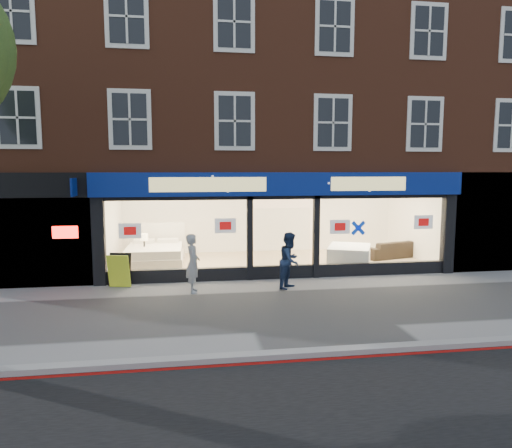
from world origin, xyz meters
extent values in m
plane|color=gray|center=(0.00, 0.00, 0.00)|extent=(120.00, 120.00, 0.00)
cube|color=#8C0A07|center=(0.00, -3.10, 0.01)|extent=(60.00, 0.10, 0.01)
cube|color=gray|center=(0.00, -2.90, 0.06)|extent=(60.00, 0.25, 0.12)
cube|color=tan|center=(0.00, 5.25, 0.05)|extent=(11.00, 4.50, 0.10)
cube|color=brown|center=(0.00, 7.00, 6.65)|extent=(19.00, 8.00, 6.70)
cube|color=navy|center=(0.00, 2.88, 2.95)|extent=(11.40, 0.28, 0.70)
cube|color=black|center=(0.00, 3.08, 0.20)|extent=(11.00, 0.18, 0.40)
cube|color=black|center=(-5.50, 3.05, 1.30)|extent=(0.35, 0.30, 2.60)
cube|color=black|center=(5.50, 3.05, 1.30)|extent=(0.35, 0.30, 2.60)
cube|color=white|center=(-3.25, 3.00, 1.45)|extent=(4.20, 0.02, 2.10)
cube|color=white|center=(3.25, 3.00, 1.45)|extent=(4.20, 0.02, 2.10)
cube|color=white|center=(0.00, 3.25, 1.15)|extent=(1.80, 0.02, 2.10)
cube|color=silver|center=(0.00, 7.50, 1.30)|extent=(11.00, 0.20, 2.60)
cube|color=#FFEAC6|center=(0.00, 5.25, 2.60)|extent=(11.00, 4.50, 0.12)
cube|color=black|center=(-7.60, 3.30, 1.65)|extent=(3.80, 0.60, 3.30)
cube|color=#FF140C|center=(-6.40, 2.95, 1.60)|extent=(0.70, 0.04, 0.35)
cube|color=black|center=(7.50, 3.20, 1.65)|extent=(4.00, 0.40, 3.30)
cube|color=beige|center=(-4.07, 5.10, 0.30)|extent=(1.93, 2.27, 0.39)
cube|color=beige|center=(-4.07, 5.10, 0.63)|extent=(1.85, 2.17, 0.28)
cube|color=beige|center=(-4.05, 6.29, 0.77)|extent=(2.01, 0.14, 1.35)
cube|color=beige|center=(-4.48, 5.92, 0.84)|extent=(0.73, 0.37, 0.13)
cube|color=beige|center=(-3.64, 5.91, 0.84)|extent=(0.73, 0.37, 0.13)
cube|color=brown|center=(-4.40, 5.06, 0.38)|extent=(0.50, 0.50, 0.55)
cube|color=white|center=(2.56, 4.16, 0.21)|extent=(1.94, 2.12, 0.23)
cube|color=white|center=(2.56, 4.16, 0.44)|extent=(1.94, 2.12, 0.23)
cube|color=white|center=(2.56, 4.16, 0.66)|extent=(1.94, 2.12, 0.23)
imported|color=black|center=(4.60, 5.33, 0.41)|extent=(2.28, 1.39, 0.62)
cube|color=#D2E328|center=(-4.90, 2.70, 0.49)|extent=(0.71, 0.53, 0.98)
imported|color=#A0A3A7|center=(-2.80, 1.83, 0.82)|extent=(0.42, 0.61, 1.63)
imported|color=#1B2B4D|center=(-0.05, 1.85, 0.81)|extent=(0.96, 1.00, 1.62)
camera|label=1|loc=(-2.91, -10.64, 3.37)|focal=32.00mm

